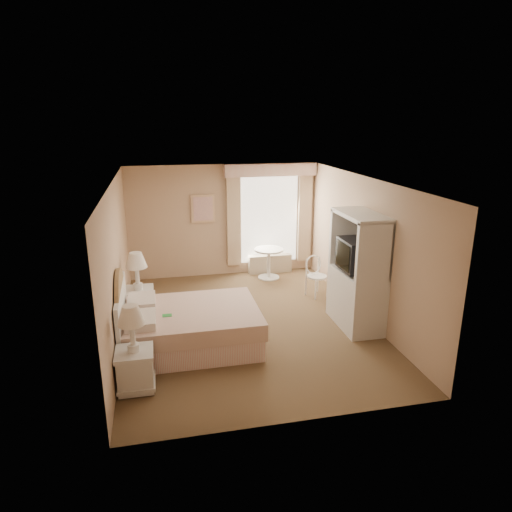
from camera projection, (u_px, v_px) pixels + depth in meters
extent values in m
cube|color=brown|center=(248.00, 324.00, 7.99)|extent=(4.20, 5.50, 0.01)
cube|color=silver|center=(247.00, 181.00, 7.26)|extent=(4.20, 5.50, 0.01)
cube|color=tan|center=(223.00, 221.00, 10.19)|extent=(4.20, 0.01, 2.50)
cube|color=tan|center=(296.00, 326.00, 5.05)|extent=(4.20, 0.01, 2.50)
cube|color=tan|center=(117.00, 264.00, 7.19)|extent=(0.01, 5.50, 2.50)
cube|color=tan|center=(364.00, 248.00, 8.05)|extent=(0.01, 5.50, 2.50)
cube|color=white|center=(269.00, 219.00, 10.38)|extent=(1.30, 0.02, 2.00)
cube|color=beige|center=(234.00, 221.00, 10.16)|extent=(0.30, 0.08, 2.05)
cube|color=beige|center=(305.00, 218.00, 10.50)|extent=(0.30, 0.08, 2.05)
cube|color=#D4908A|center=(271.00, 170.00, 9.97)|extent=(2.05, 0.20, 0.28)
cube|color=beige|center=(270.00, 263.00, 10.60)|extent=(1.00, 0.22, 0.42)
cube|color=#D6AA84|center=(203.00, 209.00, 9.98)|extent=(0.52, 0.03, 0.62)
cube|color=beige|center=(203.00, 209.00, 9.96)|extent=(0.42, 0.02, 0.52)
cube|color=#D4908A|center=(193.00, 335.00, 7.20)|extent=(2.00, 1.52, 0.34)
cube|color=beige|center=(192.00, 318.00, 7.11)|extent=(2.06, 1.58, 0.27)
cube|color=beige|center=(141.00, 321.00, 6.56)|extent=(0.43, 0.59, 0.13)
cube|color=beige|center=(142.00, 302.00, 7.23)|extent=(0.43, 0.59, 0.13)
cube|color=green|center=(167.00, 315.00, 6.85)|extent=(0.14, 0.10, 0.01)
cube|color=white|center=(122.00, 321.00, 6.88)|extent=(0.06, 1.62, 1.05)
cylinder|color=#9B7852|center=(122.00, 315.00, 6.85)|extent=(0.05, 1.43, 1.43)
cube|color=silver|center=(136.00, 371.00, 6.00)|extent=(0.45, 0.45, 0.49)
cube|color=silver|center=(134.00, 353.00, 5.92)|extent=(0.49, 0.49, 0.06)
cube|color=silver|center=(137.00, 383.00, 6.05)|extent=(0.49, 0.49, 0.05)
cylinder|color=white|center=(134.00, 348.00, 5.89)|extent=(0.16, 0.16, 0.10)
cylinder|color=white|center=(132.00, 334.00, 5.84)|extent=(0.07, 0.07, 0.39)
cone|color=white|center=(131.00, 315.00, 5.76)|extent=(0.35, 0.35, 0.25)
cube|color=silver|center=(140.00, 306.00, 8.05)|extent=(0.47, 0.47, 0.51)
cube|color=silver|center=(138.00, 291.00, 7.97)|extent=(0.51, 0.51, 0.06)
cube|color=silver|center=(140.00, 315.00, 8.10)|extent=(0.51, 0.51, 0.05)
cylinder|color=white|center=(138.00, 286.00, 7.94)|extent=(0.16, 0.16, 0.10)
cylinder|color=white|center=(137.00, 275.00, 7.89)|extent=(0.07, 0.07, 0.41)
cone|color=white|center=(136.00, 260.00, 7.80)|extent=(0.37, 0.37, 0.27)
cylinder|color=white|center=(269.00, 277.00, 10.27)|extent=(0.48, 0.48, 0.03)
cylinder|color=white|center=(269.00, 263.00, 10.18)|extent=(0.07, 0.07, 0.64)
cylinder|color=silver|center=(269.00, 250.00, 10.08)|extent=(0.64, 0.64, 0.04)
cylinder|color=white|center=(315.00, 290.00, 8.99)|extent=(0.03, 0.03, 0.40)
cylinder|color=white|center=(327.00, 287.00, 9.15)|extent=(0.03, 0.03, 0.40)
cylinder|color=white|center=(306.00, 285.00, 9.24)|extent=(0.03, 0.03, 0.40)
cylinder|color=white|center=(318.00, 283.00, 9.39)|extent=(0.03, 0.03, 0.40)
cylinder|color=silver|center=(317.00, 276.00, 9.13)|extent=(0.50, 0.50, 0.04)
torus|color=white|center=(313.00, 265.00, 9.17)|extent=(0.40, 0.22, 0.39)
cylinder|color=white|center=(307.00, 268.00, 9.13)|extent=(0.03, 0.03, 0.36)
cylinder|color=white|center=(318.00, 265.00, 9.28)|extent=(0.03, 0.03, 0.36)
cube|color=silver|center=(356.00, 299.00, 7.82)|extent=(0.60, 1.19, 0.97)
cube|color=silver|center=(375.00, 253.00, 7.02)|extent=(0.60, 0.09, 0.97)
cube|color=silver|center=(346.00, 236.00, 8.05)|extent=(0.60, 0.09, 0.97)
cube|color=silver|center=(361.00, 215.00, 7.39)|extent=(0.60, 1.19, 0.06)
cube|color=silver|center=(375.00, 243.00, 7.59)|extent=(0.04, 1.19, 0.97)
cube|color=black|center=(358.00, 255.00, 7.58)|extent=(0.52, 0.65, 0.52)
cube|color=black|center=(343.00, 256.00, 7.53)|extent=(0.02, 0.54, 0.43)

